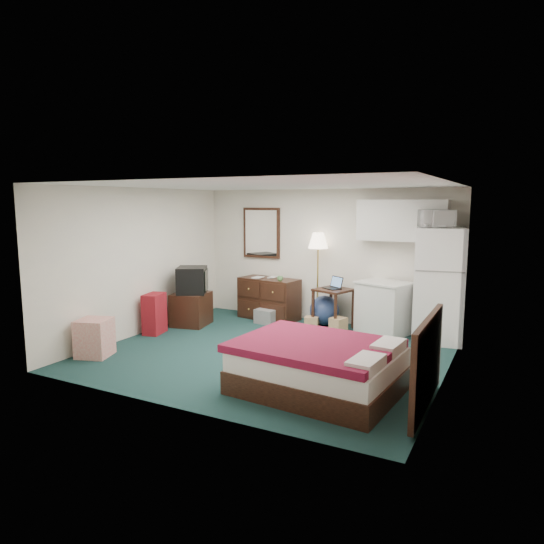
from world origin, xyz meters
The scene contains 25 objects.
floor centered at (0.00, 0.00, 0.00)m, with size 5.00×4.50×0.01m, color #153638.
ceiling centered at (0.00, 0.00, 2.50)m, with size 5.00×4.50×0.01m, color silver.
walls centered at (0.00, 0.00, 1.25)m, with size 5.01×4.51×2.50m.
mirror centered at (-1.35, 2.22, 1.65)m, with size 0.80×0.06×1.00m, color white, non-canonical shape.
upper_cabinets centered at (1.45, 2.08, 1.95)m, with size 1.50×0.35×0.70m, color silver, non-canonical shape.
headboard centered at (2.46, -1.06, 0.55)m, with size 0.06×1.56×1.00m, color black, non-canonical shape.
dresser centered at (-1.02, 1.92, 0.40)m, with size 1.17×0.53×0.80m, color black, non-canonical shape.
floor_lamp centered at (-0.07, 2.05, 0.85)m, with size 0.37×0.37×1.70m, color #D0AE52, non-canonical shape.
desk centered at (0.34, 1.80, 0.36)m, with size 0.57×0.57×0.72m, color black, non-canonical shape.
exercise_ball centered at (0.12, 1.96, 0.27)m, with size 0.55×0.55×0.55m, color navy.
kitchen_counter centered at (1.24, 1.86, 0.44)m, with size 0.80×0.61×0.88m, color silver, non-canonical shape.
fridge centered at (2.13, 1.83, 0.93)m, with size 0.76×0.76×1.86m, color white, non-canonical shape.
bed centered at (1.20, -1.06, 0.30)m, with size 1.85×1.44×0.59m, color #450E18, non-canonical shape.
tv_stand centered at (-2.08, 0.82, 0.30)m, with size 0.60×0.66×0.60m, color black, non-canonical shape.
suitcase centered at (-2.28, 0.05, 0.35)m, with size 0.27×0.43×0.70m, color maroon, non-canonical shape.
retail_box centered at (-2.23, -1.33, 0.28)m, with size 0.45×0.45×0.56m, color beige, non-canonical shape.
file_bin centered at (-0.90, 1.57, 0.13)m, with size 0.38×0.28×0.27m, color gray, non-canonical shape.
cardboard_box_a centered at (-0.01, 1.64, 0.10)m, with size 0.24×0.21×0.21m, color olive, non-canonical shape.
cardboard_box_b centered at (0.53, 1.56, 0.13)m, with size 0.22×0.26×0.26m, color olive, non-canonical shape.
laptop centered at (0.31, 1.79, 0.83)m, with size 0.31×0.25×0.21m, color black, non-canonical shape.
crt_tv centered at (-2.05, 0.83, 0.84)m, with size 0.52×0.56×0.48m, color black, non-canonical shape.
microwave centered at (2.05, 1.80, 2.03)m, with size 0.51×0.28×0.35m, color white.
book_a centered at (-1.32, 1.86, 0.92)m, with size 0.17×0.02×0.24m, color olive.
book_b centered at (-1.07, 2.01, 0.90)m, with size 0.15×0.02×0.20m, color olive.
mug centered at (-0.69, 1.73, 0.85)m, with size 0.11×0.09×0.11m, color #518C4A.
Camera 1 is at (3.28, -6.28, 2.26)m, focal length 32.00 mm.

